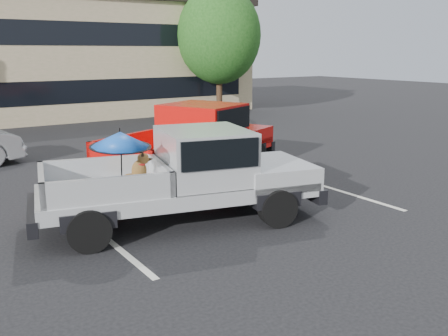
% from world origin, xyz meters
% --- Properties ---
extents(ground, '(90.00, 90.00, 0.00)m').
position_xyz_m(ground, '(0.00, 0.00, 0.00)').
color(ground, black).
rests_on(ground, ground).
extents(stripe_left, '(0.12, 5.00, 0.01)m').
position_xyz_m(stripe_left, '(-3.00, 2.00, 0.00)').
color(stripe_left, silver).
rests_on(stripe_left, ground).
extents(stripe_right, '(0.12, 5.00, 0.01)m').
position_xyz_m(stripe_right, '(3.00, 2.00, 0.00)').
color(stripe_right, silver).
rests_on(stripe_right, ground).
extents(motel_building, '(20.40, 8.40, 6.30)m').
position_xyz_m(motel_building, '(2.00, 20.99, 3.21)').
color(motel_building, tan).
rests_on(motel_building, ground).
extents(tree_right, '(4.46, 4.46, 6.78)m').
position_xyz_m(tree_right, '(9.00, 16.00, 4.21)').
color(tree_right, '#332114').
rests_on(tree_right, ground).
extents(tree_back, '(4.68, 4.68, 7.11)m').
position_xyz_m(tree_back, '(6.00, 24.00, 4.41)').
color(tree_back, '#332114').
rests_on(tree_back, ground).
extents(silver_pickup, '(5.99, 3.22, 2.06)m').
position_xyz_m(silver_pickup, '(-1.14, 1.52, 1.05)').
color(silver_pickup, black).
rests_on(silver_pickup, ground).
extents(red_pickup, '(6.35, 4.39, 1.99)m').
position_xyz_m(red_pickup, '(0.89, 4.67, 1.09)').
color(red_pickup, black).
rests_on(red_pickup, ground).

